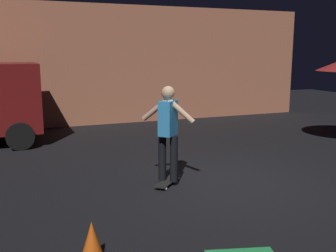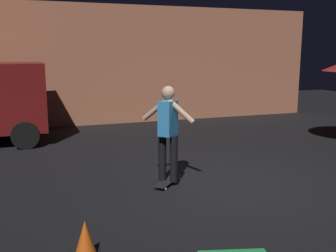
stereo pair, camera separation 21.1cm
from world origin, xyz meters
The scene contains 5 objects.
ground_plane centered at (0.00, 0.00, 0.00)m, with size 28.00×28.00×0.00m, color black.
low_building centered at (1.11, 8.70, 1.89)m, with size 10.81×4.10×3.78m.
skateboard_ridden centered at (-1.02, 0.42, 0.06)m, with size 0.69×0.70×0.07m.
skater centered at (-1.02, 0.42, 1.04)m, with size 0.77×0.75×1.67m.
traffic_cone centered at (-2.75, -1.68, 0.21)m, with size 0.34×0.34×0.46m.
Camera 1 is at (-3.45, -5.78, 2.30)m, focal length 42.05 mm.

